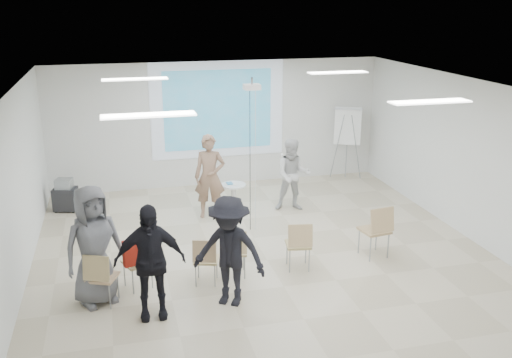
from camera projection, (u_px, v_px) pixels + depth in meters
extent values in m
cube|color=beige|center=(267.00, 263.00, 10.03)|extent=(8.00, 9.00, 0.10)
cube|color=white|center=(268.00, 86.00, 9.09)|extent=(8.00, 9.00, 0.10)
cube|color=silver|center=(218.00, 124.00, 13.76)|extent=(8.00, 0.10, 3.00)
cube|color=silver|center=(10.00, 199.00, 8.60)|extent=(0.10, 9.00, 3.00)
cube|color=silver|center=(479.00, 162.00, 10.51)|extent=(0.10, 9.00, 3.00)
cube|color=silver|center=(218.00, 110.00, 13.59)|extent=(3.20, 0.01, 2.30)
cube|color=teal|center=(218.00, 110.00, 13.58)|extent=(2.60, 0.01, 1.90)
cylinder|color=silver|center=(234.00, 211.00, 12.24)|extent=(0.40, 0.40, 0.04)
cylinder|color=white|center=(234.00, 199.00, 12.15)|extent=(0.11, 0.11, 0.57)
cylinder|color=white|center=(233.00, 185.00, 12.06)|extent=(0.55, 0.55, 0.04)
cube|color=white|center=(236.00, 184.00, 12.04)|extent=(0.20, 0.16, 0.01)
cube|color=teal|center=(230.00, 183.00, 12.08)|extent=(0.13, 0.18, 0.01)
imported|color=#96725C|center=(210.00, 171.00, 11.73)|extent=(0.83, 0.66, 1.99)
imported|color=silver|center=(293.00, 171.00, 12.16)|extent=(0.97, 0.84, 1.74)
cube|color=white|center=(216.00, 153.00, 11.91)|extent=(0.07, 0.12, 0.04)
cube|color=white|center=(282.00, 155.00, 12.25)|extent=(0.06, 0.12, 0.04)
cube|color=tan|center=(103.00, 277.00, 8.48)|extent=(0.52, 0.52, 0.04)
cube|color=tan|center=(96.00, 268.00, 8.23)|extent=(0.40, 0.23, 0.38)
cylinder|color=gray|center=(89.00, 295.00, 8.42)|extent=(0.03, 0.03, 0.42)
cylinder|color=gray|center=(110.00, 296.00, 8.37)|extent=(0.03, 0.03, 0.42)
cylinder|color=gray|center=(98.00, 284.00, 8.72)|extent=(0.03, 0.03, 0.42)
cylinder|color=gray|center=(118.00, 286.00, 8.68)|extent=(0.03, 0.03, 0.42)
cube|color=tan|center=(137.00, 263.00, 8.95)|extent=(0.52, 0.52, 0.04)
cube|color=tan|center=(142.00, 253.00, 8.73)|extent=(0.40, 0.22, 0.38)
cylinder|color=gray|center=(133.00, 282.00, 8.80)|extent=(0.03, 0.03, 0.42)
cylinder|color=#96999F|center=(152.00, 276.00, 8.98)|extent=(0.03, 0.03, 0.42)
cylinder|color=gray|center=(125.00, 274.00, 9.05)|extent=(0.03, 0.03, 0.42)
cylinder|color=gray|center=(143.00, 269.00, 9.23)|extent=(0.03, 0.03, 0.42)
cube|color=tan|center=(206.00, 260.00, 9.11)|extent=(0.47, 0.47, 0.04)
cube|color=tan|center=(204.00, 252.00, 8.87)|extent=(0.38, 0.18, 0.36)
cylinder|color=gray|center=(196.00, 275.00, 9.03)|extent=(0.02, 0.02, 0.39)
cylinder|color=gray|center=(215.00, 276.00, 9.02)|extent=(0.02, 0.02, 0.39)
cylinder|color=gray|center=(198.00, 267.00, 9.32)|extent=(0.02, 0.02, 0.39)
cylinder|color=gray|center=(217.00, 267.00, 9.31)|extent=(0.02, 0.02, 0.39)
cube|color=tan|center=(234.00, 251.00, 9.36)|extent=(0.46, 0.46, 0.04)
cube|color=tan|center=(235.00, 243.00, 9.11)|extent=(0.40, 0.15, 0.38)
cylinder|color=gray|center=(225.00, 268.00, 9.26)|extent=(0.02, 0.02, 0.41)
cylinder|color=gray|center=(245.00, 267.00, 9.28)|extent=(0.02, 0.02, 0.41)
cylinder|color=gray|center=(225.00, 259.00, 9.56)|extent=(0.02, 0.02, 0.41)
cylinder|color=gray|center=(244.00, 259.00, 9.58)|extent=(0.02, 0.02, 0.41)
cube|color=tan|center=(298.00, 244.00, 9.59)|extent=(0.46, 0.46, 0.04)
cube|color=tan|center=(300.00, 236.00, 9.34)|extent=(0.41, 0.15, 0.39)
cylinder|color=gray|center=(290.00, 261.00, 9.49)|extent=(0.02, 0.02, 0.42)
cylinder|color=gray|center=(309.00, 260.00, 9.52)|extent=(0.02, 0.02, 0.42)
cylinder|color=#969A9E|center=(287.00, 253.00, 9.80)|extent=(0.02, 0.02, 0.42)
cylinder|color=#94969C|center=(306.00, 252.00, 9.83)|extent=(0.02, 0.02, 0.42)
cube|color=tan|center=(374.00, 230.00, 10.04)|extent=(0.51, 0.51, 0.04)
cube|color=tan|center=(382.00, 220.00, 9.77)|extent=(0.46, 0.16, 0.43)
cylinder|color=gray|center=(370.00, 249.00, 9.89)|extent=(0.03, 0.03, 0.48)
cylinder|color=gray|center=(388.00, 246.00, 10.02)|extent=(0.03, 0.03, 0.48)
cylinder|color=#93959B|center=(359.00, 241.00, 10.21)|extent=(0.03, 0.03, 0.48)
cylinder|color=#92959A|center=(376.00, 238.00, 10.34)|extent=(0.03, 0.03, 0.48)
cube|color=#A22014|center=(137.00, 251.00, 8.66)|extent=(0.44, 0.25, 0.41)
imported|color=black|center=(206.00, 257.00, 9.12)|extent=(0.34, 0.29, 0.02)
imported|color=black|center=(149.00, 254.00, 7.97)|extent=(1.16, 0.72, 1.96)
imported|color=black|center=(229.00, 244.00, 8.32)|extent=(1.42, 1.22, 1.92)
imported|color=slate|center=(93.00, 239.00, 8.34)|extent=(1.19, 1.01, 2.06)
cylinder|color=#92949A|center=(337.00, 147.00, 14.27)|extent=(0.22, 0.31, 1.66)
cylinder|color=gray|center=(356.00, 147.00, 14.19)|extent=(0.37, 0.07, 1.66)
cylinder|color=#96999E|center=(347.00, 144.00, 14.51)|extent=(0.18, 0.35, 1.66)
cube|color=white|center=(348.00, 126.00, 14.18)|extent=(0.68, 0.45, 0.93)
cube|color=#97999F|center=(349.00, 109.00, 14.09)|extent=(0.64, 0.34, 0.06)
cube|color=black|center=(66.00, 199.00, 12.28)|extent=(0.55, 0.49, 0.47)
cube|color=gray|center=(64.00, 184.00, 12.18)|extent=(0.39, 0.36, 0.21)
cylinder|color=black|center=(56.00, 211.00, 12.22)|extent=(0.07, 0.07, 0.06)
cylinder|color=black|center=(73.00, 211.00, 12.22)|extent=(0.07, 0.07, 0.06)
cylinder|color=black|center=(60.00, 207.00, 12.49)|extent=(0.07, 0.07, 0.06)
cylinder|color=black|center=(77.00, 207.00, 12.49)|extent=(0.07, 0.07, 0.06)
cube|color=white|center=(252.00, 87.00, 10.57)|extent=(0.30, 0.25, 0.10)
cylinder|color=gray|center=(252.00, 81.00, 10.53)|extent=(0.04, 0.04, 0.14)
cylinder|color=black|center=(250.00, 163.00, 10.91)|extent=(0.01, 0.01, 2.77)
cylinder|color=white|center=(255.00, 163.00, 10.92)|extent=(0.01, 0.01, 2.77)
cube|color=white|center=(135.00, 79.00, 10.49)|extent=(1.20, 0.30, 0.02)
cube|color=white|center=(338.00, 72.00, 11.43)|extent=(1.20, 0.30, 0.02)
cube|color=white|center=(149.00, 115.00, 7.26)|extent=(1.20, 0.30, 0.02)
cube|color=white|center=(430.00, 102.00, 8.20)|extent=(1.20, 0.30, 0.02)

